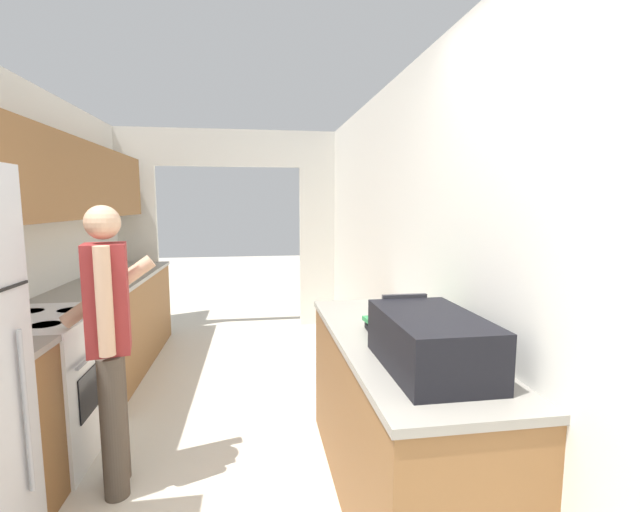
% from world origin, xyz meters
% --- Properties ---
extents(wall_left, '(0.38, 6.83, 2.50)m').
position_xyz_m(wall_left, '(-1.29, 2.01, 1.46)').
color(wall_left, silver).
rests_on(wall_left, ground_plane).
extents(wall_right, '(0.06, 6.83, 2.50)m').
position_xyz_m(wall_right, '(1.36, 1.62, 1.25)').
color(wall_right, silver).
rests_on(wall_right, ground_plane).
extents(wall_far_with_doorway, '(3.06, 0.06, 2.50)m').
position_xyz_m(wall_far_with_doorway, '(0.00, 4.46, 1.45)').
color(wall_far_with_doorway, silver).
rests_on(wall_far_with_doorway, ground_plane).
extents(counter_left, '(0.62, 3.33, 0.90)m').
position_xyz_m(counter_left, '(-1.03, 2.90, 0.45)').
color(counter_left, brown).
rests_on(counter_left, ground_plane).
extents(counter_right, '(0.62, 1.77, 0.90)m').
position_xyz_m(counter_right, '(1.03, 1.05, 0.45)').
color(counter_right, brown).
rests_on(counter_right, ground_plane).
extents(range_oven, '(0.66, 0.79, 1.04)m').
position_xyz_m(range_oven, '(-1.02, 1.75, 0.46)').
color(range_oven, white).
rests_on(range_oven, ground_plane).
extents(person, '(0.51, 0.43, 1.59)m').
position_xyz_m(person, '(-0.48, 1.36, 0.85)').
color(person, '#4C4238').
rests_on(person, ground_plane).
extents(suitcase, '(0.37, 0.65, 0.25)m').
position_xyz_m(suitcase, '(1.03, 0.62, 1.02)').
color(suitcase, black).
rests_on(suitcase, counter_right).
extents(book_stack, '(0.27, 0.30, 0.08)m').
position_xyz_m(book_stack, '(1.03, 1.11, 0.94)').
color(book_stack, black).
rests_on(book_stack, counter_right).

